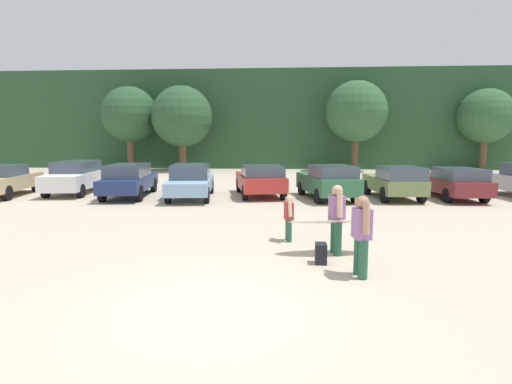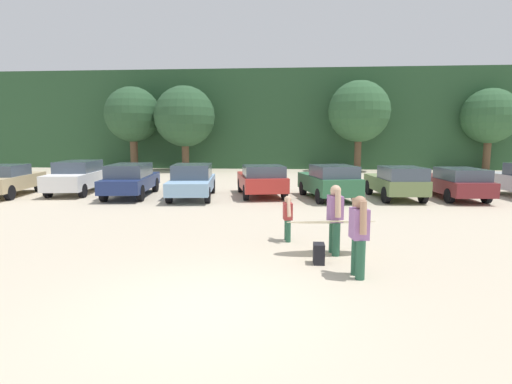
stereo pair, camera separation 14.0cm
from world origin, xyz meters
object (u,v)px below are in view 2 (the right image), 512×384
object	(u,v)px
parked_car_olive_green	(397,182)
backpack_dropped	(319,254)
parked_car_red	(262,180)
surfboard_cream	(331,222)
person_companion	(359,232)
person_adult	(335,215)
parked_car_navy	(131,179)
person_child	(288,216)
parked_car_maroon	(454,182)
parked_car_tan	(6,180)
parked_car_sky_blue	(192,181)
parked_car_white	(78,176)
parked_car_forest_green	(329,181)

from	to	relation	value
parked_car_olive_green	backpack_dropped	size ratio (longest dim) A/B	9.07
parked_car_red	surfboard_cream	xyz separation A→B (m)	(2.26, -9.36, 0.00)
parked_car_olive_green	person_companion	size ratio (longest dim) A/B	2.50
parked_car_olive_green	person_adult	size ratio (longest dim) A/B	2.47
person_adult	parked_car_red	bearing A→B (deg)	-84.84
parked_car_navy	person_child	size ratio (longest dim) A/B	4.01
parked_car_maroon	backpack_dropped	bearing A→B (deg)	142.86
parked_car_tan	parked_car_navy	xyz separation A→B (m)	(5.91, 0.29, 0.05)
parked_car_tan	backpack_dropped	world-z (taller)	parked_car_tan
parked_car_red	parked_car_tan	bearing A→B (deg)	82.15
parked_car_olive_green	parked_car_maroon	world-z (taller)	parked_car_olive_green
parked_car_navy	person_companion	size ratio (longest dim) A/B	3.00
parked_car_tan	person_child	size ratio (longest dim) A/B	3.67
parked_car_sky_blue	parked_car_olive_green	world-z (taller)	parked_car_sky_blue
parked_car_olive_green	backpack_dropped	bearing A→B (deg)	152.52
parked_car_white	person_companion	world-z (taller)	person_companion
backpack_dropped	person_child	bearing A→B (deg)	109.84
parked_car_navy	parked_car_sky_blue	distance (m)	2.95
parked_car_forest_green	person_adult	bearing A→B (deg)	162.08
parked_car_sky_blue	parked_car_maroon	xyz separation A→B (m)	(11.74, 0.72, -0.05)
parked_car_red	parked_car_olive_green	xyz separation A→B (m)	(6.02, -0.47, 0.01)
person_adult	surfboard_cream	xyz separation A→B (m)	(-0.09, -0.01, -0.15)
parked_car_sky_blue	parked_car_forest_green	size ratio (longest dim) A/B	1.12
parked_car_navy	surfboard_cream	bearing A→B (deg)	-143.49
person_adult	parked_car_sky_blue	bearing A→B (deg)	-66.62
person_companion	parked_car_maroon	bearing A→B (deg)	-127.75
parked_car_sky_blue	person_companion	xyz separation A→B (m)	(5.74, -10.19, 0.13)
parked_car_white	person_companion	distance (m)	16.30
parked_car_sky_blue	person_companion	size ratio (longest dim) A/B	2.93
person_child	parked_car_maroon	bearing A→B (deg)	-141.06
person_companion	person_child	bearing A→B (deg)	-71.71
parked_car_forest_green	person_adult	distance (m)	8.69
parked_car_tan	surfboard_cream	xyz separation A→B (m)	(14.22, -8.52, 0.01)
parked_car_red	parked_car_sky_blue	bearing A→B (deg)	91.55
parked_car_forest_green	surfboard_cream	world-z (taller)	parked_car_forest_green
parked_car_navy	surfboard_cream	size ratio (longest dim) A/B	2.25
surfboard_cream	parked_car_sky_blue	bearing A→B (deg)	-65.12
parked_car_forest_green	parked_car_maroon	distance (m)	5.63
parked_car_olive_green	parked_car_maroon	bearing A→B (deg)	-84.89
parked_car_tan	parked_car_red	xyz separation A→B (m)	(11.95, 0.85, 0.01)
parked_car_white	person_companion	bearing A→B (deg)	-140.95
parked_car_navy	parked_car_white	bearing A→B (deg)	65.99
parked_car_tan	person_adult	size ratio (longest dim) A/B	2.71
parked_car_tan	parked_car_forest_green	bearing A→B (deg)	-97.87
parked_car_white	parked_car_sky_blue	bearing A→B (deg)	-107.61
parked_car_navy	parked_car_olive_green	bearing A→B (deg)	-96.42
surfboard_cream	parked_car_tan	bearing A→B (deg)	-37.92
parked_car_tan	parked_car_navy	world-z (taller)	parked_car_navy
backpack_dropped	parked_car_forest_green	bearing A→B (deg)	83.22
person_adult	person_companion	xyz separation A→B (m)	(0.29, -1.58, -0.01)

